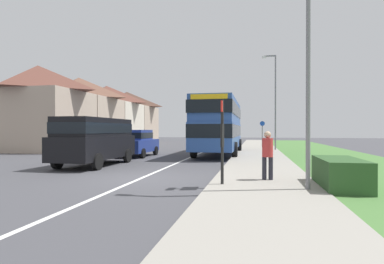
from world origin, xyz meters
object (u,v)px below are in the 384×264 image
(double_decker_bus, at_px, (219,124))
(street_lamp_near, at_px, (304,52))
(pedestrian_at_stop, at_px, (268,153))
(cycle_route_sign, at_px, (262,133))
(street_lamp_mid, at_px, (274,96))
(parked_car_blue, at_px, (137,142))
(parked_van_black, at_px, (96,138))
(bus_stop_sign, at_px, (222,136))

(double_decker_bus, bearing_deg, street_lamp_near, -73.44)
(pedestrian_at_stop, xyz_separation_m, cycle_route_sign, (0.27, 18.68, 0.45))
(street_lamp_mid, bearing_deg, cycle_route_sign, 105.44)
(pedestrian_at_stop, bearing_deg, double_decker_bus, 104.29)
(double_decker_bus, xyz_separation_m, pedestrian_at_stop, (2.82, -11.06, -1.17))
(parked_car_blue, distance_m, street_lamp_mid, 11.88)
(parked_van_black, distance_m, parked_car_blue, 5.20)
(double_decker_bus, relative_size, cycle_route_sign, 3.86)
(pedestrian_at_stop, bearing_deg, parked_car_blue, 132.30)
(parked_van_black, relative_size, bus_stop_sign, 1.96)
(cycle_route_sign, relative_size, street_lamp_near, 0.38)
(double_decker_bus, distance_m, parked_car_blue, 5.74)
(parked_van_black, distance_m, bus_stop_sign, 8.01)
(bus_stop_sign, bearing_deg, parked_van_black, 145.31)
(parked_car_blue, height_order, street_lamp_mid, street_lamp_mid)
(parked_van_black, distance_m, cycle_route_sign, 17.26)
(pedestrian_at_stop, relative_size, bus_stop_sign, 0.64)
(parked_van_black, height_order, cycle_route_sign, cycle_route_sign)
(bus_stop_sign, bearing_deg, pedestrian_at_stop, 38.62)
(double_decker_bus, distance_m, bus_stop_sign, 12.24)
(double_decker_bus, distance_m, pedestrian_at_stop, 11.48)
(double_decker_bus, xyz_separation_m, parked_van_black, (-5.10, -7.58, -0.79))
(bus_stop_sign, bearing_deg, double_decker_bus, 96.96)
(double_decker_bus, height_order, bus_stop_sign, double_decker_bus)
(parked_car_blue, distance_m, cycle_route_sign, 12.92)
(pedestrian_at_stop, bearing_deg, street_lamp_near, -57.64)
(pedestrian_at_stop, height_order, bus_stop_sign, bus_stop_sign)
(parked_car_blue, bearing_deg, pedestrian_at_stop, -47.70)
(cycle_route_sign, bearing_deg, parked_car_blue, -129.23)
(parked_car_blue, bearing_deg, double_decker_bus, 25.21)
(parked_van_black, relative_size, cycle_route_sign, 2.02)
(parked_car_blue, relative_size, bus_stop_sign, 1.52)
(double_decker_bus, relative_size, street_lamp_mid, 1.26)
(pedestrian_at_stop, bearing_deg, street_lamp_mid, 85.85)
(double_decker_bus, distance_m, parked_van_black, 9.17)
(bus_stop_sign, relative_size, street_lamp_mid, 0.34)
(parked_van_black, xyz_separation_m, bus_stop_sign, (6.58, -4.56, 0.19))
(parked_car_blue, distance_m, pedestrian_at_stop, 11.73)
(double_decker_bus, bearing_deg, pedestrian_at_stop, -75.71)
(street_lamp_near, bearing_deg, pedestrian_at_stop, 122.36)
(pedestrian_at_stop, bearing_deg, cycle_route_sign, 89.17)
(street_lamp_near, bearing_deg, street_lamp_mid, 89.18)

